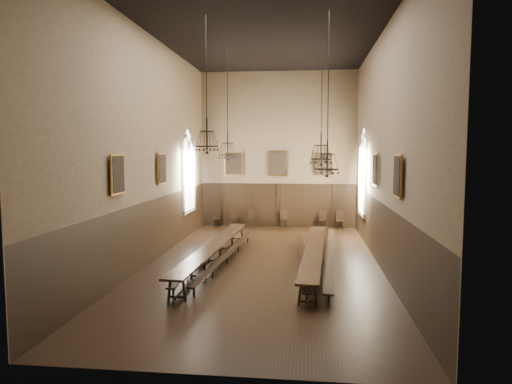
% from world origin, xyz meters
% --- Properties ---
extents(floor, '(9.00, 18.00, 0.02)m').
position_xyz_m(floor, '(0.00, 0.00, -0.01)').
color(floor, black).
rests_on(floor, ground).
extents(ceiling, '(9.00, 18.00, 0.02)m').
position_xyz_m(ceiling, '(0.00, 0.00, 9.01)').
color(ceiling, black).
rests_on(ceiling, ground).
extents(wall_back, '(9.00, 0.02, 9.00)m').
position_xyz_m(wall_back, '(0.00, 9.01, 4.50)').
color(wall_back, '#7B664C').
rests_on(wall_back, ground).
extents(wall_front, '(9.00, 0.02, 9.00)m').
position_xyz_m(wall_front, '(0.00, -9.01, 4.50)').
color(wall_front, '#7B664C').
rests_on(wall_front, ground).
extents(wall_left, '(0.02, 18.00, 9.00)m').
position_xyz_m(wall_left, '(-4.51, 0.00, 4.50)').
color(wall_left, '#7B664C').
rests_on(wall_left, ground).
extents(wall_right, '(0.02, 18.00, 9.00)m').
position_xyz_m(wall_right, '(4.51, 0.00, 4.50)').
color(wall_right, '#7B664C').
rests_on(wall_right, ground).
extents(wainscot_panelling, '(9.00, 18.00, 2.50)m').
position_xyz_m(wainscot_panelling, '(0.00, 0.00, 1.25)').
color(wainscot_panelling, black).
rests_on(wainscot_panelling, floor).
extents(table_left, '(1.19, 10.14, 0.79)m').
position_xyz_m(table_left, '(-1.92, -0.13, 0.39)').
color(table_left, black).
rests_on(table_left, floor).
extents(table_right, '(1.22, 9.81, 0.76)m').
position_xyz_m(table_right, '(1.96, -0.26, 0.38)').
color(table_right, black).
rests_on(table_right, floor).
extents(bench_left_outer, '(0.80, 9.47, 0.43)m').
position_xyz_m(bench_left_outer, '(-2.55, -0.10, 0.27)').
color(bench_left_outer, black).
rests_on(bench_left_outer, floor).
extents(bench_left_inner, '(0.88, 9.17, 0.41)m').
position_xyz_m(bench_left_inner, '(-1.44, -0.07, 0.26)').
color(bench_left_inner, black).
rests_on(bench_left_inner, floor).
extents(bench_right_inner, '(0.63, 9.18, 0.41)m').
position_xyz_m(bench_right_inner, '(1.53, -0.24, 0.26)').
color(bench_right_inner, black).
rests_on(bench_right_inner, floor).
extents(bench_right_outer, '(0.97, 10.61, 0.48)m').
position_xyz_m(bench_right_outer, '(2.63, 0.27, 0.30)').
color(bench_right_outer, black).
rests_on(bench_right_outer, floor).
extents(chair_0, '(0.44, 0.44, 0.97)m').
position_xyz_m(chair_0, '(-3.58, 8.52, 0.29)').
color(chair_0, black).
rests_on(chair_0, floor).
extents(chair_1, '(0.46, 0.46, 0.97)m').
position_xyz_m(chair_1, '(-2.55, 8.48, 0.29)').
color(chair_1, black).
rests_on(chair_1, floor).
extents(chair_2, '(0.54, 0.54, 1.02)m').
position_xyz_m(chair_2, '(-1.56, 8.58, 0.31)').
color(chair_2, black).
rests_on(chair_2, floor).
extents(chair_4, '(0.51, 0.51, 1.01)m').
position_xyz_m(chair_4, '(0.40, 8.61, 0.31)').
color(chair_4, black).
rests_on(chair_4, floor).
extents(chair_6, '(0.53, 0.53, 1.01)m').
position_xyz_m(chair_6, '(2.59, 8.47, 0.30)').
color(chair_6, black).
rests_on(chair_6, floor).
extents(chair_7, '(0.48, 0.48, 0.98)m').
position_xyz_m(chair_7, '(3.59, 8.57, 0.30)').
color(chair_7, black).
rests_on(chair_7, floor).
extents(chandelier_back_left, '(0.82, 0.82, 4.88)m').
position_xyz_m(chandelier_back_left, '(-1.89, 2.80, 4.60)').
color(chandelier_back_left, black).
rests_on(chandelier_back_left, ceiling).
extents(chandelier_back_right, '(0.90, 0.90, 5.07)m').
position_xyz_m(chandelier_back_right, '(2.25, 2.02, 4.41)').
color(chandelier_back_right, black).
rests_on(chandelier_back_right, ceiling).
extents(chandelier_front_left, '(0.79, 0.79, 4.54)m').
position_xyz_m(chandelier_front_left, '(-1.75, -2.10, 4.92)').
color(chandelier_front_left, black).
rests_on(chandelier_front_left, ceiling).
extents(chandelier_front_right, '(0.77, 0.77, 5.31)m').
position_xyz_m(chandelier_front_right, '(2.34, -2.21, 4.23)').
color(chandelier_front_right, black).
rests_on(chandelier_front_right, ceiling).
extents(portrait_back_0, '(1.10, 0.12, 1.40)m').
position_xyz_m(portrait_back_0, '(-2.60, 8.88, 3.70)').
color(portrait_back_0, '#B2732A').
rests_on(portrait_back_0, wall_back).
extents(portrait_back_1, '(1.10, 0.12, 1.40)m').
position_xyz_m(portrait_back_1, '(0.00, 8.88, 3.70)').
color(portrait_back_1, '#B2732A').
rests_on(portrait_back_1, wall_back).
extents(portrait_back_2, '(1.10, 0.12, 1.40)m').
position_xyz_m(portrait_back_2, '(2.60, 8.88, 3.70)').
color(portrait_back_2, '#B2732A').
rests_on(portrait_back_2, wall_back).
extents(portrait_left_0, '(0.12, 1.00, 1.30)m').
position_xyz_m(portrait_left_0, '(-4.38, 1.00, 3.70)').
color(portrait_left_0, '#B2732A').
rests_on(portrait_left_0, wall_left).
extents(portrait_left_1, '(0.12, 1.00, 1.30)m').
position_xyz_m(portrait_left_1, '(-4.38, -3.50, 3.70)').
color(portrait_left_1, '#B2732A').
rests_on(portrait_left_1, wall_left).
extents(portrait_right_0, '(0.12, 1.00, 1.30)m').
position_xyz_m(portrait_right_0, '(4.38, 1.00, 3.70)').
color(portrait_right_0, '#B2732A').
rests_on(portrait_right_0, wall_right).
extents(portrait_right_1, '(0.12, 1.00, 1.30)m').
position_xyz_m(portrait_right_1, '(4.38, -3.50, 3.70)').
color(portrait_right_1, '#B2732A').
rests_on(portrait_right_1, wall_right).
extents(window_right, '(0.20, 2.20, 4.60)m').
position_xyz_m(window_right, '(4.43, 5.50, 3.40)').
color(window_right, white).
rests_on(window_right, wall_right).
extents(window_left, '(0.20, 2.20, 4.60)m').
position_xyz_m(window_left, '(-4.43, 5.50, 3.40)').
color(window_left, white).
rests_on(window_left, wall_left).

